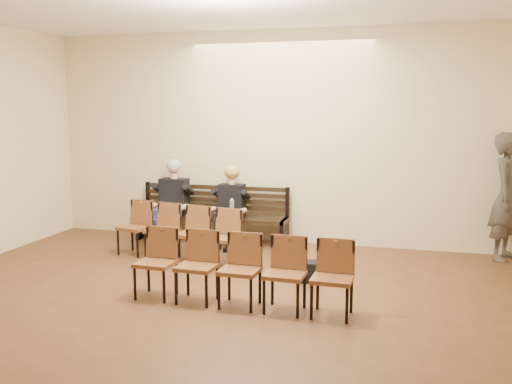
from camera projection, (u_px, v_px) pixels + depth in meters
ground at (150, 371)px, 4.93m from camera, size 10.00×10.00×0.00m
room_walls at (179, 77)px, 5.30m from camera, size 8.02×10.01×3.51m
bench at (212, 229)px, 9.62m from camera, size 2.60×0.90×0.45m
seated_man at (172, 201)px, 9.60m from camera, size 0.58×0.80×1.38m
seated_woman at (230, 209)px, 9.35m from camera, size 0.52×0.72×1.21m
laptop at (169, 209)px, 9.49m from camera, size 0.36×0.30×0.25m
water_bottle at (232, 214)px, 9.12m from camera, size 0.09×0.09×0.24m
bag at (309, 271)px, 7.44m from camera, size 0.39×0.31×0.26m
passerby at (508, 187)px, 8.38m from camera, size 0.80×0.94×2.18m
chair_row_front at (177, 233)px, 8.43m from camera, size 2.06×0.85×0.83m
chair_row_back at (240, 271)px, 6.46m from camera, size 2.56×0.54×0.83m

